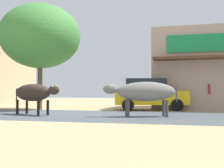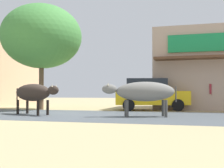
{
  "view_description": "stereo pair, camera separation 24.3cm",
  "coord_description": "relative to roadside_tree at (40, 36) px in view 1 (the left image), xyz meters",
  "views": [
    {
      "loc": [
        5.45,
        -11.14,
        0.9
      ],
      "look_at": [
        2.33,
        1.12,
        1.3
      ],
      "focal_mm": 46.2,
      "sensor_mm": 36.0,
      "label": 1
    },
    {
      "loc": [
        5.68,
        -11.08,
        0.9
      ],
      "look_at": [
        2.33,
        1.12,
        1.3
      ],
      "focal_mm": 46.2,
      "sensor_mm": 36.0,
      "label": 2
    }
  ],
  "objects": [
    {
      "name": "pedestrian_by_shop",
      "position": [
        8.8,
        1.34,
        -3.08
      ],
      "size": [
        0.47,
        0.61,
        1.56
      ],
      "color": "brown",
      "rests_on": "ground"
    },
    {
      "name": "ground",
      "position": [
        2.19,
        -3.01,
        -3.99
      ],
      "size": [
        80.0,
        80.0,
        0.0
      ],
      "primitive_type": "plane",
      "color": "tan"
    },
    {
      "name": "asphalt_road",
      "position": [
        2.19,
        -3.01,
        -3.98
      ],
      "size": [
        72.0,
        5.65,
        0.0
      ],
      "primitive_type": "cube",
      "color": "#484F55",
      "rests_on": "ground"
    },
    {
      "name": "roadside_tree",
      "position": [
        0.0,
        0.0,
        0.0
      ],
      "size": [
        4.36,
        4.36,
        5.74
      ],
      "color": "brown",
      "rests_on": "ground"
    },
    {
      "name": "cow_near_brown",
      "position": [
        1.56,
        -3.43,
        -3.08
      ],
      "size": [
        2.62,
        1.47,
        1.28
      ],
      "color": "#2F2620",
      "rests_on": "ground"
    },
    {
      "name": "cow_far_dark",
      "position": [
        6.15,
        -3.3,
        -3.04
      ],
      "size": [
        2.77,
        1.36,
        1.33
      ],
      "color": "slate",
      "rests_on": "ground"
    },
    {
      "name": "parked_hatchback_car",
      "position": [
        5.78,
        0.98,
        -3.15
      ],
      "size": [
        4.02,
        2.57,
        1.64
      ],
      "color": "gold",
      "rests_on": "ground"
    }
  ]
}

